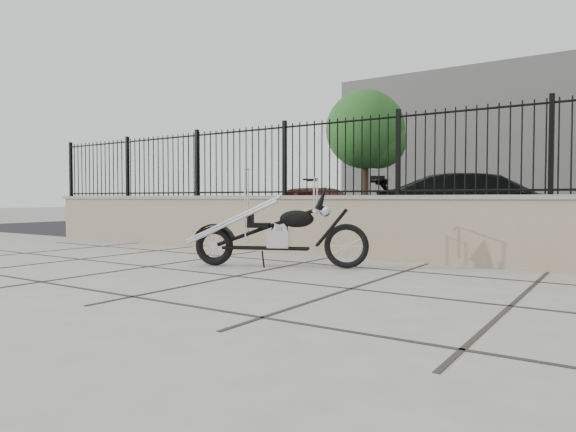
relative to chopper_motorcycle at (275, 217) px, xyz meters
The scene contains 11 objects.
ground_plane 1.14m from the chopper_motorcycle, 85.06° to the right, with size 90.00×90.00×0.00m, color #99968E.
parking_lot 11.59m from the chopper_motorcycle, 89.60° to the left, with size 30.00×30.00×0.00m, color black.
retaining_wall 1.59m from the chopper_motorcycle, 87.10° to the left, with size 14.00×0.36×0.96m, color gray.
iron_fence 1.81m from the chopper_motorcycle, 87.10° to the left, with size 14.00×0.08×1.20m, color black.
background_building 25.79m from the chopper_motorcycle, 89.82° to the left, with size 22.00×6.00×8.00m, color beige.
chopper_motorcycle is the anchor object (origin of this frame).
car_red 7.25m from the chopper_motorcycle, 115.40° to the left, with size 1.54×3.83×1.31m, color #451609.
car_black 6.69m from the chopper_motorcycle, 79.78° to the left, with size 2.08×5.11×1.48m, color black.
bollard_a 5.06m from the chopper_motorcycle, 122.94° to the left, with size 0.10×0.10×0.86m, color blue.
bollard_b 4.56m from the chopper_motorcycle, 68.27° to the left, with size 0.11×0.11×0.94m, color #0B33AE.
tree_left 16.73m from the chopper_motorcycle, 111.10° to the left, with size 3.47×3.47×5.86m.
Camera 1 is at (3.82, -4.62, 0.92)m, focal length 32.00 mm.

